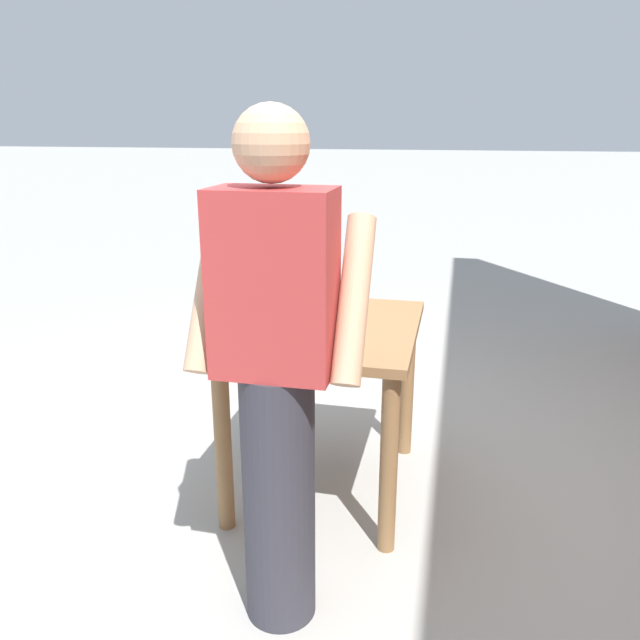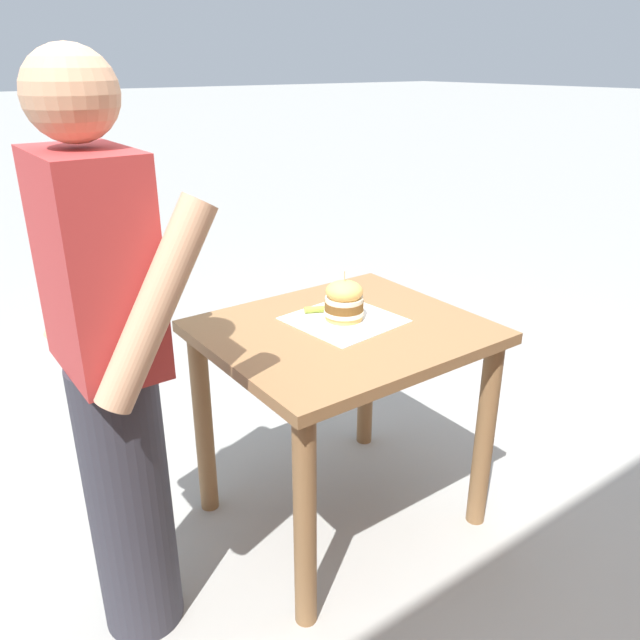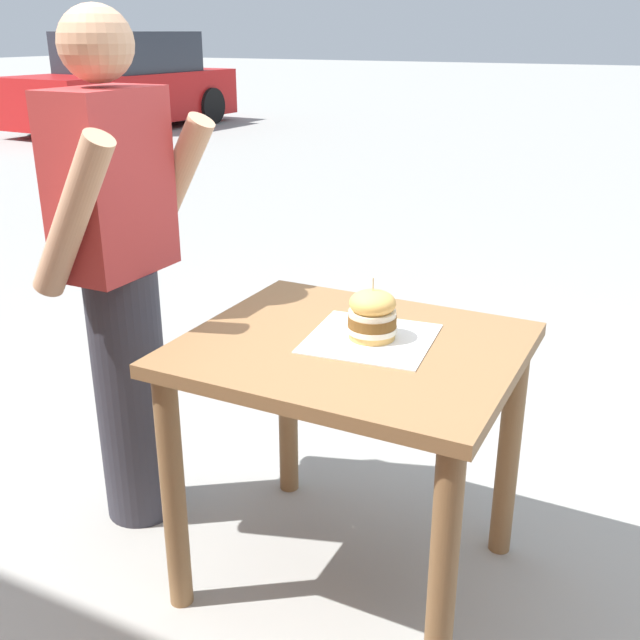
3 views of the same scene
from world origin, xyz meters
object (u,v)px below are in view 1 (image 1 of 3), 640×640
Objects in this scene: patio_table at (325,357)px; sandwich at (316,305)px; diner_across_table at (277,375)px; pickle_spear at (290,319)px.

patio_table is 0.24m from sandwich.
diner_across_table is (-0.07, 0.84, 0.01)m from sandwich.
pickle_spear is (0.11, 0.05, -0.06)m from sandwich.
pickle_spear is at bearing -77.52° from diner_across_table.
sandwich is at bearing -85.41° from diner_across_table.
sandwich is (0.05, -0.04, 0.23)m from patio_table.
sandwich is 0.13m from pickle_spear.
patio_table is at bearing -176.95° from pickle_spear.
pickle_spear is (0.16, 0.01, 0.17)m from patio_table.
diner_across_table is (-0.02, 0.80, 0.24)m from patio_table.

